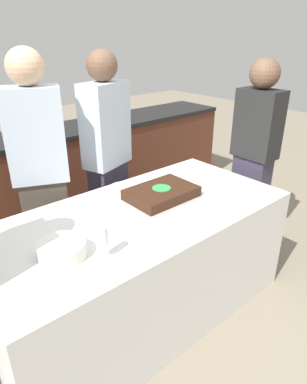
{
  "coord_description": "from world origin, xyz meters",
  "views": [
    {
      "loc": [
        -1.12,
        -1.44,
        1.75
      ],
      "look_at": [
        0.12,
        0.0,
        0.86
      ],
      "focal_mm": 32.0,
      "sensor_mm": 36.0,
      "label": 1
    }
  ],
  "objects": [
    {
      "name": "side_plate_near_cake",
      "position": [
        0.15,
        0.36,
        0.76
      ],
      "size": [
        0.2,
        0.2,
        0.0
      ],
      "color": "white",
      "rests_on": "dining_table"
    },
    {
      "name": "person_standing_back",
      "position": [
        -0.3,
        0.68,
        0.89
      ],
      "size": [
        0.41,
        0.33,
        1.68
      ],
      "rotation": [
        0.0,
        0.0,
        2.72
      ],
      "color": "#4C4238",
      "rests_on": "ground_plane"
    },
    {
      "name": "cake",
      "position": [
        0.24,
        0.06,
        0.8
      ],
      "size": [
        0.48,
        0.34,
        0.07
      ],
      "color": "#B7B2AD",
      "rests_on": "dining_table"
    },
    {
      "name": "plate_stack",
      "position": [
        -0.56,
        -0.11,
        0.8
      ],
      "size": [
        0.23,
        0.23,
        0.08
      ],
      "color": "white",
      "rests_on": "dining_table"
    },
    {
      "name": "person_cutting_cake",
      "position": [
        0.24,
        0.68,
        0.87
      ],
      "size": [
        0.42,
        0.31,
        1.65
      ],
      "rotation": [
        0.0,
        0.0,
        -2.81
      ],
      "color": "#383347",
      "rests_on": "ground_plane"
    },
    {
      "name": "ground_plane",
      "position": [
        0.0,
        0.0,
        0.0
      ],
      "size": [
        14.0,
        14.0,
        0.0
      ],
      "primitive_type": "plane",
      "color": "gray"
    },
    {
      "name": "wine_glass",
      "position": [
        -0.41,
        -0.25,
        0.88
      ],
      "size": [
        0.06,
        0.06,
        0.17
      ],
      "color": "white",
      "rests_on": "dining_table"
    },
    {
      "name": "back_counter",
      "position": [
        0.0,
        1.53,
        0.46
      ],
      "size": [
        4.4,
        0.58,
        0.92
      ],
      "color": "#5B2D1E",
      "rests_on": "ground_plane"
    },
    {
      "name": "person_seated_right",
      "position": [
        1.18,
        0.0,
        0.84
      ],
      "size": [
        0.22,
        0.33,
        1.59
      ],
      "rotation": [
        0.0,
        0.0,
        -1.57
      ],
      "color": "#383347",
      "rests_on": "ground_plane"
    },
    {
      "name": "dining_table",
      "position": [
        0.0,
        0.0,
        0.38
      ],
      "size": [
        1.92,
        0.91,
        0.76
      ],
      "color": "silver",
      "rests_on": "ground_plane"
    }
  ]
}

